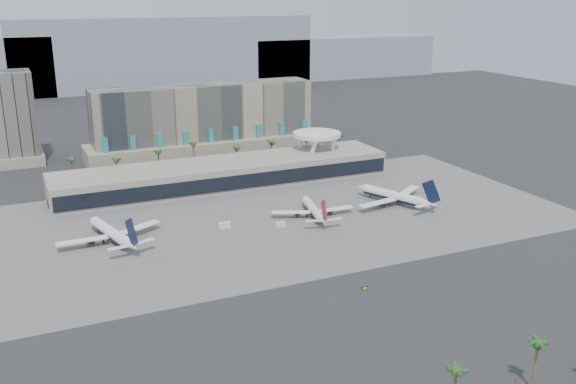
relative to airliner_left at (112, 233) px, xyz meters
name	(u,v)px	position (x,y,z in m)	size (l,w,h in m)	color
ground	(325,265)	(65.64, -53.99, -3.86)	(900.00, 900.00, 0.00)	#232326
apron_pad	(266,218)	(65.64, 1.01, -3.83)	(260.00, 130.00, 0.06)	#5B5B59
mountain_ridge	(134,58)	(93.52, 416.01, 26.02)	(680.00, 60.00, 70.00)	gray
hotel	(205,127)	(75.64, 120.42, 12.94)	(140.00, 30.00, 42.00)	gray
office_tower	(11,124)	(-29.36, 146.01, 19.07)	(30.00, 30.00, 52.00)	black
terminal	(225,172)	(65.64, 55.85, 2.65)	(170.00, 32.50, 14.50)	#AEA598
saucer_structure	(317,137)	(120.64, 62.01, 14.59)	(26.00, 26.00, 21.89)	white
palm_row	(216,149)	(72.64, 91.01, 6.63)	(157.80, 2.80, 13.10)	brown
airliner_left	(112,233)	(0.00, 0.00, 0.00)	(42.00, 43.60, 15.32)	white
airliner_centre	(314,210)	(85.00, -6.29, -0.54)	(36.42, 37.84, 13.19)	white
airliner_right	(394,196)	(126.86, -5.59, 0.09)	(41.60, 42.90, 15.66)	white
service_vehicle_a	(225,225)	(45.18, -3.28, -2.66)	(4.91, 2.40, 2.40)	silver
service_vehicle_b	(280,224)	(66.99, -11.23, -2.84)	(3.98, 2.27, 2.05)	silver
taxiway_sign	(365,288)	(68.66, -76.82, -3.40)	(2.09, 0.59, 0.94)	black
near_palm_a	(456,376)	(54.58, -140.55, 5.31)	(6.00, 6.00, 12.01)	brown
near_palm_b	(537,350)	(77.73, -141.97, 7.27)	(6.00, 6.00, 14.02)	brown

